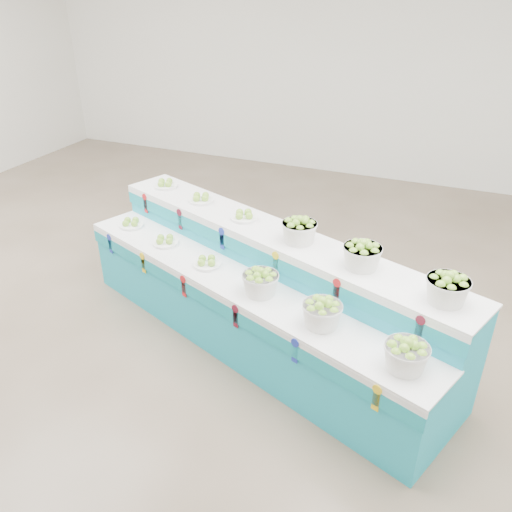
# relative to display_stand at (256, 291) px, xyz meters

# --- Properties ---
(ground) EXTENTS (10.00, 10.00, 0.00)m
(ground) POSITION_rel_display_stand_xyz_m (-0.84, -0.18, -0.51)
(ground) COLOR brown
(ground) RESTS_ON ground
(back_wall) EXTENTS (10.00, 0.00, 10.00)m
(back_wall) POSITION_rel_display_stand_xyz_m (-0.84, 4.82, 1.49)
(back_wall) COLOR silver
(back_wall) RESTS_ON ground
(display_stand) EXTENTS (3.91, 2.29, 1.02)m
(display_stand) POSITION_rel_display_stand_xyz_m (0.00, 0.00, 0.00)
(display_stand) COLOR #1DA3BE
(display_stand) RESTS_ON ground
(plate_lower_left) EXTENTS (0.32, 0.32, 0.09)m
(plate_lower_left) POSITION_rel_display_stand_xyz_m (-1.54, 0.34, 0.26)
(plate_lower_left) COLOR white
(plate_lower_left) RESTS_ON display_stand
(plate_lower_mid) EXTENTS (0.32, 0.32, 0.09)m
(plate_lower_mid) POSITION_rel_display_stand_xyz_m (-1.01, 0.14, 0.26)
(plate_lower_mid) COLOR white
(plate_lower_mid) RESTS_ON display_stand
(plate_lower_right) EXTENTS (0.32, 0.32, 0.09)m
(plate_lower_right) POSITION_rel_display_stand_xyz_m (-0.44, -0.08, 0.26)
(plate_lower_right) COLOR white
(plate_lower_right) RESTS_ON display_stand
(basket_lower_left) EXTENTS (0.39, 0.39, 0.22)m
(basket_lower_left) POSITION_rel_display_stand_xyz_m (0.17, -0.32, 0.32)
(basket_lower_left) COLOR silver
(basket_lower_left) RESTS_ON display_stand
(basket_lower_mid) EXTENTS (0.39, 0.39, 0.22)m
(basket_lower_mid) POSITION_rel_display_stand_xyz_m (0.75, -0.54, 0.32)
(basket_lower_mid) COLOR silver
(basket_lower_mid) RESTS_ON display_stand
(basket_lower_right) EXTENTS (0.39, 0.39, 0.22)m
(basket_lower_right) POSITION_rel_display_stand_xyz_m (1.40, -0.79, 0.32)
(basket_lower_right) COLOR silver
(basket_lower_right) RESTS_ON display_stand
(plate_upper_left) EXTENTS (0.32, 0.32, 0.09)m
(plate_upper_left) POSITION_rel_display_stand_xyz_m (-1.37, 0.78, 0.56)
(plate_upper_left) COLOR white
(plate_upper_left) RESTS_ON display_stand
(plate_upper_mid) EXTENTS (0.32, 0.32, 0.09)m
(plate_upper_mid) POSITION_rel_display_stand_xyz_m (-0.84, 0.58, 0.56)
(plate_upper_mid) COLOR white
(plate_upper_mid) RESTS_ON display_stand
(plate_upper_right) EXTENTS (0.32, 0.32, 0.09)m
(plate_upper_right) POSITION_rel_display_stand_xyz_m (-0.27, 0.36, 0.56)
(plate_upper_right) COLOR white
(plate_upper_right) RESTS_ON display_stand
(basket_upper_left) EXTENTS (0.39, 0.39, 0.22)m
(basket_upper_left) POSITION_rel_display_stand_xyz_m (0.34, 0.12, 0.62)
(basket_upper_left) COLOR silver
(basket_upper_left) RESTS_ON display_stand
(basket_upper_mid) EXTENTS (0.39, 0.39, 0.22)m
(basket_upper_mid) POSITION_rel_display_stand_xyz_m (0.92, -0.10, 0.62)
(basket_upper_mid) COLOR silver
(basket_upper_mid) RESTS_ON display_stand
(basket_upper_right) EXTENTS (0.39, 0.39, 0.22)m
(basket_upper_right) POSITION_rel_display_stand_xyz_m (1.57, -0.35, 0.62)
(basket_upper_right) COLOR silver
(basket_upper_right) RESTS_ON display_stand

